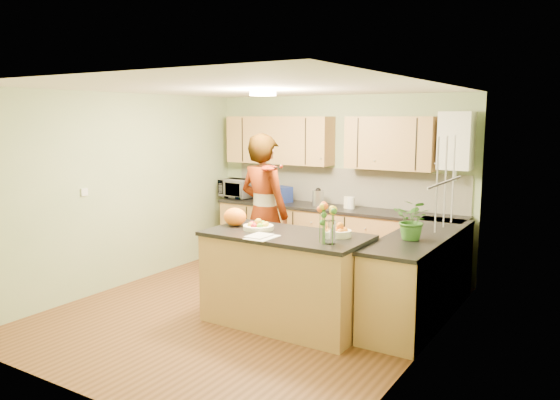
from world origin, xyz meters
The scene contains 28 objects.
floor centered at (0.00, 0.00, 0.00)m, with size 4.50×4.50×0.00m, color #533117.
ceiling centered at (0.00, 0.00, 2.50)m, with size 4.00×4.50×0.02m, color white.
wall_back centered at (0.00, 2.25, 1.25)m, with size 4.00×0.02×2.50m, color #8CA576.
wall_front centered at (0.00, -2.25, 1.25)m, with size 4.00×0.02×2.50m, color #8CA576.
wall_left centered at (-2.00, 0.00, 1.25)m, with size 0.02×4.50×2.50m, color #8CA576.
wall_right centered at (2.00, 0.00, 1.25)m, with size 0.02×4.50×2.50m, color #8CA576.
back_counter centered at (0.10, 1.95, 0.47)m, with size 3.64×0.62×0.94m.
right_counter centered at (1.70, 0.85, 0.47)m, with size 0.62×2.24×0.94m.
splashback centered at (0.10, 2.23, 1.20)m, with size 3.60×0.02×0.52m, color white.
upper_cabinets centered at (-0.18, 2.08, 1.85)m, with size 3.20×0.34×0.70m.
boiler centered at (1.70, 2.09, 1.90)m, with size 0.40×0.30×0.86m.
window_right centered at (1.99, 0.60, 1.55)m, with size 0.01×1.30×1.05m.
light_switch centered at (-1.99, -0.60, 1.30)m, with size 0.02×0.09×0.09m, color white.
ceiling_lamp centered at (0.00, 0.30, 2.46)m, with size 0.30×0.30×0.07m.
peninsula_island centered at (0.54, -0.09, 0.49)m, with size 1.72×0.88×0.99m.
fruit_dish centered at (0.19, -0.09, 1.03)m, with size 0.33×0.33×0.11m.
orange_bowl centered at (1.09, 0.06, 1.05)m, with size 0.24×0.24×0.14m.
flower_vase centered at (1.14, -0.27, 1.31)m, with size 0.27×0.27×0.49m.
orange_bag centered at (-0.16, -0.04, 1.09)m, with size 0.27×0.23×0.20m, color orange.
papers centered at (0.44, -0.39, 0.99)m, with size 0.25×0.34×0.01m, color silver.
violinist centered at (-0.27, 0.72, 1.00)m, with size 0.73×0.48×2.00m, color #E4B48B.
violin centered at (-0.07, 0.50, 1.60)m, with size 0.55×0.22×0.11m, color #500E05, non-canonical shape.
microwave centered at (-1.60, 1.96, 1.08)m, with size 0.52×0.35×0.29m, color white.
blue_box centered at (-0.78, 1.97, 1.05)m, with size 0.29×0.21×0.23m, color navy.
kettle centered at (-0.15, 1.94, 1.06)m, with size 0.16×0.16×0.30m.
jar_cream centered at (0.29, 1.97, 1.02)m, with size 0.10×0.10×0.16m, color #FAEEC8.
jar_white centered at (0.35, 1.95, 1.02)m, with size 0.11×0.11×0.16m, color white.
potted_plant centered at (1.70, 0.52, 1.15)m, with size 0.38×0.33×0.42m, color #336822.
Camera 1 is at (3.44, -4.86, 2.19)m, focal length 35.00 mm.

